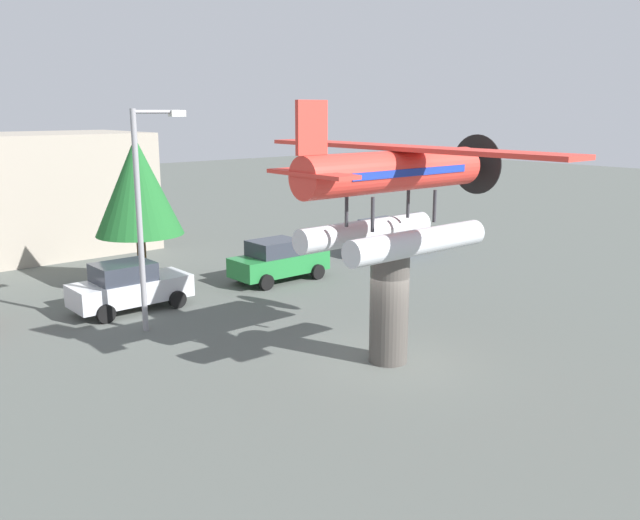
# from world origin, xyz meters

# --- Properties ---
(ground_plane) EXTENTS (140.00, 140.00, 0.00)m
(ground_plane) POSITION_xyz_m (0.00, 0.00, 0.00)
(ground_plane) COLOR #515651
(display_pedestal) EXTENTS (1.10, 1.10, 3.28)m
(display_pedestal) POSITION_xyz_m (0.00, 0.00, 1.64)
(display_pedestal) COLOR #4C4742
(display_pedestal) RESTS_ON ground
(floatplane_monument) EXTENTS (6.93, 10.42, 4.00)m
(floatplane_monument) POSITION_xyz_m (0.13, -0.00, 4.95)
(floatplane_monument) COLOR silver
(floatplane_monument) RESTS_ON display_pedestal
(car_mid_silver) EXTENTS (4.20, 2.02, 1.76)m
(car_mid_silver) POSITION_xyz_m (-3.42, 9.52, 0.88)
(car_mid_silver) COLOR silver
(car_mid_silver) RESTS_ON ground
(car_far_green) EXTENTS (4.20, 2.02, 1.76)m
(car_far_green) POSITION_xyz_m (3.19, 9.42, 0.88)
(car_far_green) COLOR #237A38
(car_far_green) RESTS_ON ground
(car_distant_blue) EXTENTS (4.20, 2.02, 1.76)m
(car_distant_blue) POSITION_xyz_m (10.53, 10.25, 0.88)
(car_distant_blue) COLOR #2847B7
(car_distant_blue) RESTS_ON ground
(streetlight_primary) EXTENTS (1.84, 0.28, 7.09)m
(streetlight_primary) POSITION_xyz_m (-3.84, 7.03, 4.17)
(streetlight_primary) COLOR gray
(streetlight_primary) RESTS_ON ground
(tree_east) EXTENTS (3.46, 3.46, 6.03)m
(tree_east) POSITION_xyz_m (-1.64, 12.12, 4.09)
(tree_east) COLOR brown
(tree_east) RESTS_ON ground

